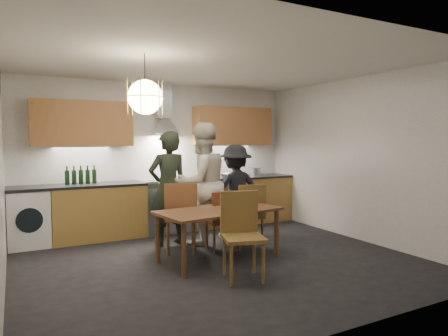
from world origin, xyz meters
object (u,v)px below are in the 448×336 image
chair_front (241,229)px  person_mid (202,183)px  dining_table (219,215)px  stock_pot (256,172)px  person_right (235,190)px  wine_bottles (81,175)px  chair_back_left (181,213)px  mixing_bowl (229,175)px  person_left (168,188)px

chair_front → person_mid: bearing=97.5°
dining_table → person_mid: bearing=71.8°
person_mid → stock_pot: bearing=-157.4°
dining_table → person_right: size_ratio=1.13×
wine_bottles → chair_back_left: bearing=-51.6°
stock_pot → chair_back_left: bearing=-147.4°
chair_back_left → person_right: bearing=-133.4°
person_right → mixing_bowl: size_ratio=4.79×
stock_pot → dining_table: bearing=-133.2°
mixing_bowl → stock_pot: 0.62m
chair_front → person_right: size_ratio=0.66×
person_mid → person_right: 0.81m
person_right → wine_bottles: person_right is taller
person_mid → stock_pot: 1.90m
chair_front → mixing_bowl: (1.23, 2.56, 0.37)m
person_mid → mixing_bowl: size_ratio=5.89×
person_right → dining_table: bearing=54.7°
person_left → mixing_bowl: (1.49, 0.79, 0.07)m
person_left → person_right: bearing=177.7°
dining_table → person_right: bearing=43.8°
person_left → mixing_bowl: person_left is taller
chair_front → person_left: person_left is taller
person_left → dining_table: bearing=100.6°
stock_pot → person_right: bearing=-139.8°
dining_table → person_mid: person_mid is taller
person_left → person_mid: 0.52m
person_left → stock_pot: person_left is taller
chair_front → stock_pot: (1.85, 2.61, 0.40)m
chair_back_left → person_right: 1.39m
person_right → stock_pot: bearing=-136.9°
chair_back_left → dining_table: bearing=141.5°
dining_table → wine_bottles: (-1.46, 1.97, 0.44)m
chair_front → chair_back_left: bearing=117.2°
chair_back_left → mixing_bowl: chair_back_left is taller
stock_pot → chair_front: bearing=-125.4°
dining_table → chair_front: chair_front is taller
dining_table → chair_front: bearing=-104.1°
chair_front → person_left: 1.82m
person_mid → person_right: bearing=-169.7°
dining_table → person_left: 1.14m
mixing_bowl → person_right: bearing=-110.2°
chair_back_left → wine_bottles: wine_bottles is taller
chair_back_left → chair_front: (0.25, -1.26, -0.00)m
wine_bottles → mixing_bowl: bearing=-2.8°
chair_back_left → chair_front: bearing=121.6°
person_mid → person_right: person_mid is taller
person_left → person_mid: size_ratio=0.93×
chair_back_left → person_mid: (0.49, 0.34, 0.36)m
stock_pot → mixing_bowl: bearing=-175.8°
person_left → wine_bottles: size_ratio=3.62×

